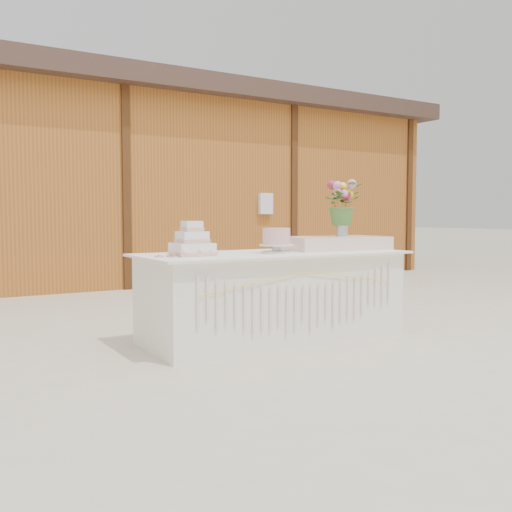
% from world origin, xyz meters
% --- Properties ---
extents(ground, '(80.00, 80.00, 0.00)m').
position_xyz_m(ground, '(0.00, 0.00, 0.00)').
color(ground, beige).
rests_on(ground, ground).
extents(barn, '(12.60, 4.60, 3.30)m').
position_xyz_m(barn, '(-0.01, 5.99, 1.68)').
color(barn, '#A05A21').
rests_on(barn, ground).
extents(cake_table, '(2.40, 1.00, 0.77)m').
position_xyz_m(cake_table, '(0.00, -0.00, 0.39)').
color(cake_table, white).
rests_on(cake_table, ground).
extents(wedding_cake, '(0.32, 0.32, 0.28)m').
position_xyz_m(wedding_cake, '(-0.79, -0.01, 0.86)').
color(wedding_cake, white).
rests_on(wedding_cake, cake_table).
extents(pink_cake_stand, '(0.30, 0.30, 0.22)m').
position_xyz_m(pink_cake_stand, '(-0.03, -0.10, 0.89)').
color(pink_cake_stand, silver).
rests_on(pink_cake_stand, cake_table).
extents(satin_runner, '(1.03, 0.65, 0.12)m').
position_xyz_m(satin_runner, '(0.73, 0.07, 0.83)').
color(satin_runner, '#FFD8CD').
rests_on(satin_runner, cake_table).
extents(flower_vase, '(0.11, 0.11, 0.15)m').
position_xyz_m(flower_vase, '(0.84, 0.09, 0.97)').
color(flower_vase, silver).
rests_on(flower_vase, satin_runner).
extents(bouquet, '(0.40, 0.35, 0.41)m').
position_xyz_m(bouquet, '(0.84, 0.09, 1.25)').
color(bouquet, '#406F2C').
rests_on(bouquet, flower_vase).
extents(loose_flowers, '(0.28, 0.40, 0.02)m').
position_xyz_m(loose_flowers, '(-1.01, 0.02, 0.78)').
color(loose_flowers, '#CC7D99').
rests_on(loose_flowers, cake_table).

